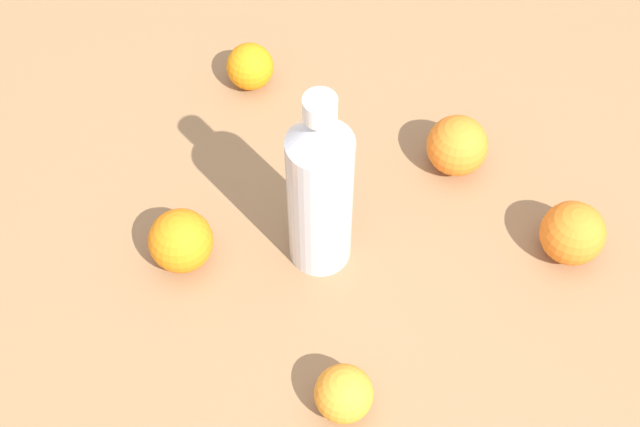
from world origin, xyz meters
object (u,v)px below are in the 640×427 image
object	(u,v)px
orange_4	(250,67)
water_bottle	(320,189)
orange_1	(181,241)
orange_0	(573,233)
orange_2	(344,394)
orange_3	(457,146)

from	to	relation	value
orange_4	water_bottle	bearing A→B (deg)	91.36
orange_1	orange_4	world-z (taller)	orange_1
orange_0	orange_2	size ratio (longest dim) A/B	1.20
orange_1	orange_0	bearing A→B (deg)	163.47
orange_0	orange_4	size ratio (longest dim) A/B	1.20
orange_0	water_bottle	bearing A→B (deg)	-17.77
orange_0	orange_4	bearing A→B (deg)	-52.47
orange_0	orange_1	size ratio (longest dim) A/B	1.01
orange_0	orange_3	distance (m)	0.18
orange_1	orange_4	bearing A→B (deg)	-121.56
orange_0	orange_3	size ratio (longest dim) A/B	0.99
orange_1	orange_2	bearing A→B (deg)	117.25
water_bottle	orange_0	world-z (taller)	water_bottle
water_bottle	orange_0	xyz separation A→B (m)	(-0.28, 0.09, -0.09)
orange_2	orange_4	distance (m)	0.48
water_bottle	orange_2	world-z (taller)	water_bottle
water_bottle	orange_0	size ratio (longest dim) A/B	3.59
water_bottle	orange_3	distance (m)	0.23
orange_0	orange_2	bearing A→B (deg)	18.22
orange_1	water_bottle	bearing A→B (deg)	165.71
orange_1	orange_3	world-z (taller)	orange_3
orange_0	orange_1	bearing A→B (deg)	-16.53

